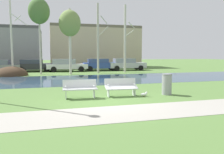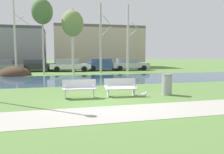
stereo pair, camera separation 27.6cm
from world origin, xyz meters
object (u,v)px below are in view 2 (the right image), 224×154
Objects in this scene: parked_van_nearest_grey at (4,66)px; parked_suv_fifth_silver at (129,64)px; seagull at (144,94)px; bench_left at (79,88)px; bench_right at (121,87)px; parked_wagon_fourth_blue at (103,64)px; trash_bin at (167,84)px; parked_hatch_third_white at (69,65)px; parked_sedan_second_dark at (38,65)px.

parked_van_nearest_grey is 14.92m from parked_suv_fifth_silver.
seagull is at bearing -106.35° from parked_suv_fifth_silver.
bench_left is 18.62m from parked_suv_fifth_silver.
bench_right is (2.03, 0.00, 0.00)m from bench_left.
parked_wagon_fourth_blue is (11.53, -0.59, 0.04)m from parked_van_nearest_grey.
trash_bin is 17.31m from parked_wagon_fourth_blue.
parked_suv_fifth_silver is at bearing 64.15° from bench_left.
bench_right is 1.53× the size of trash_bin.
parked_suv_fifth_silver is at bearing -1.14° from parked_hatch_third_white.
trash_bin is 17.57m from parked_hatch_third_white.
parked_wagon_fourth_blue reaches higher than trash_bin.
bench_left is 4.43m from trash_bin.
bench_left and bench_right have the same top height.
bench_left is 0.36× the size of parked_wagon_fourth_blue.
parked_van_nearest_grey is 0.90× the size of parked_hatch_third_white.
parked_van_nearest_grey is at bearing 122.04° from trash_bin.
parked_wagon_fourth_blue is at bearing 84.47° from seagull.
parked_sedan_second_dark is 0.92× the size of parked_suv_fifth_silver.
parked_suv_fifth_silver is (3.36, -0.31, 0.01)m from parked_wagon_fourth_blue.
parked_sedan_second_dark is 7.91m from parked_wagon_fourth_blue.
parked_sedan_second_dark is 0.97× the size of parked_wagon_fourth_blue.
parked_sedan_second_dark is (-7.55, 17.93, 0.21)m from trash_bin.
trash_bin is at bearing -102.27° from parked_suv_fifth_silver.
trash_bin is at bearing -67.18° from parked_sedan_second_dark.
bench_right is 0.36× the size of parked_wagon_fourth_blue.
parked_van_nearest_grey is 0.91× the size of parked_suv_fifth_silver.
bench_right is 0.37× the size of parked_van_nearest_grey.
bench_left is at bearing -79.99° from parked_sedan_second_dark.
parked_hatch_third_white reaches higher than parked_sedan_second_dark.
bench_left is 0.37× the size of parked_van_nearest_grey.
parked_wagon_fourth_blue is at bearing 174.75° from parked_suv_fifth_silver.
trash_bin is 21.11m from parked_van_nearest_grey.
bench_left is 1.00× the size of bench_right.
bench_right is at bearing -109.96° from parked_suv_fifth_silver.
parked_hatch_third_white is 1.07× the size of parked_wagon_fourth_blue.
parked_wagon_fourth_blue is (4.76, 17.06, 0.31)m from bench_left.
bench_right is at bearing 0.00° from bench_left.
seagull is at bearing -71.23° from parked_sedan_second_dark.
parked_sedan_second_dark is (3.65, 0.04, 0.02)m from parked_van_nearest_grey.
bench_right reaches higher than seagull.
parked_sedan_second_dark is at bearing 175.25° from parked_suv_fifth_silver.
bench_right is 0.34× the size of parked_suv_fifth_silver.
bench_left is at bearing -69.01° from parked_van_nearest_grey.
seagull is at bearing -9.23° from bench_left.
parked_hatch_third_white is 1.01× the size of parked_suv_fifth_silver.
parked_wagon_fourth_blue is 3.37m from parked_suv_fifth_silver.
parked_suv_fifth_silver reaches higher than parked_van_nearest_grey.
trash_bin is at bearing -91.11° from parked_wagon_fourth_blue.
seagull is 17.99m from parked_suv_fifth_silver.
parked_van_nearest_grey is 7.39m from parked_hatch_third_white.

